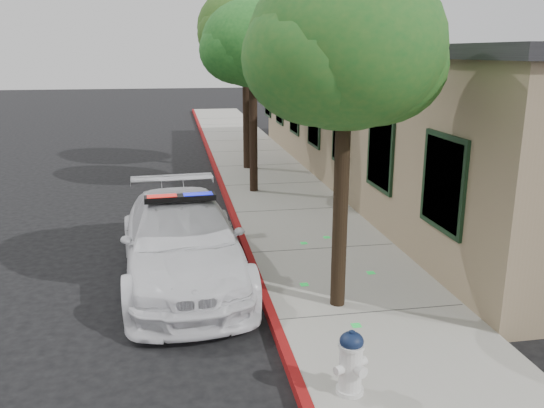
{
  "coord_description": "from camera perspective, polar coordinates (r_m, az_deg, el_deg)",
  "views": [
    {
      "loc": [
        -1.32,
        -7.61,
        4.11
      ],
      "look_at": [
        0.54,
        2.94,
        1.18
      ],
      "focal_mm": 36.72,
      "sensor_mm": 36.0,
      "label": 1
    }
  ],
  "objects": [
    {
      "name": "sidewalk",
      "position": [
        11.72,
        5.09,
        -4.89
      ],
      "size": [
        3.2,
        60.0,
        0.15
      ],
      "primitive_type": "cube",
      "color": "#9B998D",
      "rests_on": "ground"
    },
    {
      "name": "ground",
      "position": [
        8.75,
        -0.14,
        -12.71
      ],
      "size": [
        120.0,
        120.0,
        0.0
      ],
      "primitive_type": "plane",
      "color": "black",
      "rests_on": "ground"
    },
    {
      "name": "red_curb",
      "position": [
        11.43,
        -2.42,
        -5.34
      ],
      "size": [
        0.14,
        60.0,
        0.16
      ],
      "primitive_type": "cube",
      "color": "maroon",
      "rests_on": "ground"
    },
    {
      "name": "clapboard_building",
      "position": [
        18.55,
        15.86,
        8.6
      ],
      "size": [
        7.3,
        20.89,
        4.24
      ],
      "color": "#8A775A",
      "rests_on": "ground"
    },
    {
      "name": "police_car",
      "position": [
        10.34,
        -9.2,
        -3.76
      ],
      "size": [
        2.45,
        5.37,
        1.64
      ],
      "rotation": [
        0.0,
        0.0,
        0.06
      ],
      "color": "white",
      "rests_on": "ground"
    },
    {
      "name": "fire_hydrant",
      "position": [
        6.92,
        8.1,
        -15.75
      ],
      "size": [
        0.46,
        0.41,
        0.81
      ],
      "rotation": [
        0.0,
        0.0,
        0.4
      ],
      "color": "silver",
      "rests_on": "sidewalk"
    },
    {
      "name": "street_tree_mid",
      "position": [
        16.0,
        -1.96,
        15.69
      ],
      "size": [
        3.04,
        2.83,
        5.39
      ],
      "rotation": [
        0.0,
        0.0,
        -0.19
      ],
      "color": "black",
      "rests_on": "sidewalk"
    },
    {
      "name": "street_tree_near",
      "position": [
        8.37,
        7.63,
        15.05
      ],
      "size": [
        3.13,
        2.88,
        5.28
      ],
      "rotation": [
        0.0,
        0.0,
        -0.26
      ],
      "color": "black",
      "rests_on": "sidewalk"
    },
    {
      "name": "street_tree_far",
      "position": [
        19.36,
        -2.57,
        17.16
      ],
      "size": [
        3.41,
        3.23,
        6.1
      ],
      "rotation": [
        0.0,
        0.0,
        -0.05
      ],
      "color": "black",
      "rests_on": "sidewalk"
    }
  ]
}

